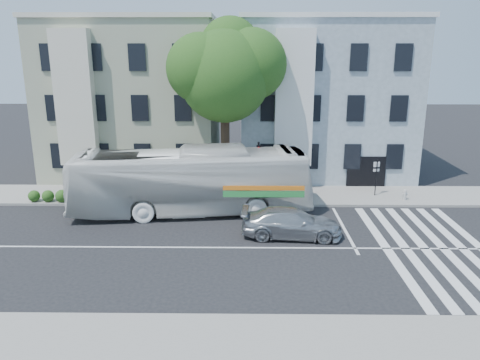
{
  "coord_description": "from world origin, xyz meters",
  "views": [
    {
      "loc": [
        1.3,
        -20.52,
        9.12
      ],
      "look_at": [
        1.0,
        3.37,
        2.4
      ],
      "focal_mm": 35.0,
      "sensor_mm": 36.0,
      "label": 1
    }
  ],
  "objects_px": {
    "bus": "(191,181)",
    "traffic_signal": "(258,164)",
    "sedan": "(291,223)",
    "fire_hydrant": "(405,194)"
  },
  "relations": [
    {
      "from": "sedan",
      "to": "fire_hydrant",
      "type": "height_order",
      "value": "sedan"
    },
    {
      "from": "sedan",
      "to": "fire_hydrant",
      "type": "xyz_separation_m",
      "value": [
        7.5,
        5.61,
        -0.23
      ]
    },
    {
      "from": "bus",
      "to": "fire_hydrant",
      "type": "bearing_deg",
      "value": -87.6
    },
    {
      "from": "bus",
      "to": "traffic_signal",
      "type": "height_order",
      "value": "bus"
    },
    {
      "from": "sedan",
      "to": "traffic_signal",
      "type": "bearing_deg",
      "value": 19.59
    },
    {
      "from": "traffic_signal",
      "to": "fire_hydrant",
      "type": "distance_m",
      "value": 9.24
    },
    {
      "from": "sedan",
      "to": "fire_hydrant",
      "type": "distance_m",
      "value": 9.37
    },
    {
      "from": "bus",
      "to": "sedan",
      "type": "bearing_deg",
      "value": -129.98
    },
    {
      "from": "bus",
      "to": "fire_hydrant",
      "type": "distance_m",
      "value": 13.14
    },
    {
      "from": "bus",
      "to": "sedan",
      "type": "xyz_separation_m",
      "value": [
        5.4,
        -3.55,
        -1.16
      ]
    }
  ]
}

